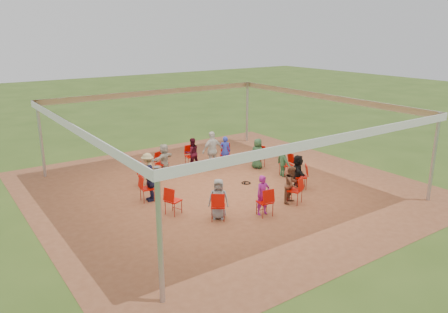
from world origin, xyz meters
TOP-DOWN VIEW (x-y plane):
  - ground at (0.00, 0.00)m, footprint 80.00×80.00m
  - dirt_patch at (0.00, 0.00)m, footprint 13.00×13.00m
  - tent at (0.00, 0.00)m, footprint 10.33×10.33m
  - chair_0 at (2.61, 1.10)m, footprint 0.57×0.56m
  - chair_1 at (1.71, 2.26)m, footprint 0.60×0.60m
  - chair_2 at (0.35, 2.81)m, footprint 0.47×0.49m
  - chair_3 at (-1.10, 2.61)m, footprint 0.56×0.57m
  - chair_4 at (-2.26, 1.71)m, footprint 0.60×0.60m
  - chair_5 at (-2.81, 0.35)m, footprint 0.49×0.47m
  - chair_6 at (-2.61, -1.10)m, footprint 0.57×0.56m
  - chair_7 at (-1.71, -2.26)m, footprint 0.60×0.60m
  - chair_8 at (-0.35, -2.81)m, footprint 0.47×0.49m
  - chair_9 at (1.10, -2.61)m, footprint 0.56×0.57m
  - chair_10 at (2.26, -1.71)m, footprint 0.60×0.60m
  - chair_11 at (2.81, -0.35)m, footprint 0.49×0.47m
  - person_seated_0 at (2.50, 1.05)m, footprint 0.56×0.70m
  - person_seated_1 at (1.64, 2.16)m, footprint 0.55×0.52m
  - person_seated_2 at (0.34, 2.69)m, footprint 0.65×0.43m
  - person_seated_3 at (-1.05, 2.50)m, footprint 1.25×0.86m
  - person_seated_4 at (-2.16, 1.64)m, footprint 0.81×0.89m
  - person_seated_5 at (-2.69, 0.34)m, footprint 0.47×0.78m
  - person_seated_6 at (-1.64, -2.16)m, footprint 0.70×0.65m
  - person_seated_7 at (-0.34, -2.69)m, footprint 0.49×0.36m
  - person_seated_8 at (1.05, -2.50)m, footprint 0.70×0.56m
  - person_seated_9 at (2.16, -1.64)m, footprint 1.05×1.19m
  - person_seated_10 at (2.69, -0.34)m, footprint 0.50×0.86m
  - standing_person at (0.88, 1.98)m, footprint 0.95×0.51m
  - cable_coil at (0.98, -0.17)m, footprint 0.40×0.40m
  - laptop at (2.35, 0.99)m, footprint 0.35×0.38m

SIDE VIEW (x-z plane):
  - ground at x=0.00m, z-range 0.00..0.00m
  - dirt_patch at x=0.00m, z-range 0.01..0.01m
  - cable_coil at x=0.98m, z-range 0.01..0.04m
  - chair_0 at x=2.61m, z-range 0.00..0.90m
  - chair_1 at x=1.71m, z-range 0.00..0.90m
  - chair_2 at x=0.35m, z-range 0.00..0.90m
  - chair_3 at x=-1.10m, z-range 0.00..0.90m
  - chair_4 at x=-2.26m, z-range 0.00..0.90m
  - chair_5 at x=-2.81m, z-range 0.00..0.90m
  - chair_6 at x=-2.61m, z-range 0.00..0.90m
  - chair_7 at x=-1.71m, z-range 0.00..0.90m
  - chair_8 at x=-0.35m, z-range 0.00..0.90m
  - chair_9 at x=1.10m, z-range 0.00..0.90m
  - chair_10 at x=2.26m, z-range 0.00..0.90m
  - chair_11 at x=2.81m, z-range 0.00..0.90m
  - laptop at x=2.35m, z-range 0.49..0.70m
  - person_seated_0 at x=2.50m, z-range 0.01..1.27m
  - person_seated_1 at x=1.64m, z-range 0.01..1.27m
  - person_seated_2 at x=0.34m, z-range 0.01..1.27m
  - person_seated_3 at x=-1.05m, z-range 0.01..1.27m
  - person_seated_4 at x=-2.16m, z-range 0.01..1.27m
  - person_seated_5 at x=-2.69m, z-range 0.01..1.27m
  - person_seated_6 at x=-1.64m, z-range 0.01..1.27m
  - person_seated_7 at x=-0.34m, z-range 0.01..1.27m
  - person_seated_8 at x=1.05m, z-range 0.01..1.27m
  - person_seated_9 at x=2.16m, z-range 0.01..1.27m
  - person_seated_10 at x=2.69m, z-range 0.01..1.27m
  - standing_person at x=0.88m, z-range 0.01..1.60m
  - tent at x=0.00m, z-range 0.87..3.87m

